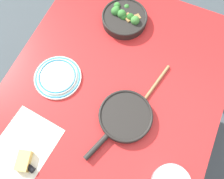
{
  "coord_description": "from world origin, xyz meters",
  "views": [
    {
      "loc": [
        0.39,
        0.17,
        1.85
      ],
      "look_at": [
        0.0,
        0.0,
        0.79
      ],
      "focal_mm": 40.0,
      "sensor_mm": 36.0,
      "label": 1
    }
  ],
  "objects_px": {
    "grater_knife": "(18,159)",
    "dinner_plate_stack": "(58,77)",
    "wooden_spoon": "(144,100)",
    "skillet_eggs": "(125,117)",
    "skillet_broccoli": "(124,17)",
    "cheese_block": "(24,161)"
  },
  "relations": [
    {
      "from": "wooden_spoon",
      "to": "grater_knife",
      "type": "bearing_deg",
      "value": -27.84
    },
    {
      "from": "grater_knife",
      "to": "dinner_plate_stack",
      "type": "height_order",
      "value": "dinner_plate_stack"
    },
    {
      "from": "skillet_eggs",
      "to": "skillet_broccoli",
      "type": "bearing_deg",
      "value": -137.52
    },
    {
      "from": "skillet_eggs",
      "to": "dinner_plate_stack",
      "type": "relative_size",
      "value": 1.6
    },
    {
      "from": "wooden_spoon",
      "to": "skillet_eggs",
      "type": "bearing_deg",
      "value": -10.87
    },
    {
      "from": "skillet_broccoli",
      "to": "grater_knife",
      "type": "height_order",
      "value": "skillet_broccoli"
    },
    {
      "from": "grater_knife",
      "to": "cheese_block",
      "type": "distance_m",
      "value": 0.03
    },
    {
      "from": "grater_knife",
      "to": "dinner_plate_stack",
      "type": "distance_m",
      "value": 0.4
    },
    {
      "from": "skillet_broccoli",
      "to": "wooden_spoon",
      "type": "height_order",
      "value": "skillet_broccoli"
    },
    {
      "from": "skillet_broccoli",
      "to": "cheese_block",
      "type": "height_order",
      "value": "skillet_broccoli"
    },
    {
      "from": "skillet_broccoli",
      "to": "dinner_plate_stack",
      "type": "distance_m",
      "value": 0.46
    },
    {
      "from": "skillet_broccoli",
      "to": "wooden_spoon",
      "type": "bearing_deg",
      "value": -174.81
    },
    {
      "from": "skillet_eggs",
      "to": "grater_knife",
      "type": "xyz_separation_m",
      "value": [
        0.34,
        -0.34,
        -0.01
      ]
    },
    {
      "from": "skillet_eggs",
      "to": "wooden_spoon",
      "type": "xyz_separation_m",
      "value": [
        -0.11,
        0.05,
        -0.01
      ]
    },
    {
      "from": "wooden_spoon",
      "to": "dinner_plate_stack",
      "type": "xyz_separation_m",
      "value": [
        0.06,
        -0.42,
        0.0
      ]
    },
    {
      "from": "skillet_eggs",
      "to": "grater_knife",
      "type": "bearing_deg",
      "value": -25.17
    },
    {
      "from": "skillet_broccoli",
      "to": "dinner_plate_stack",
      "type": "xyz_separation_m",
      "value": [
        0.43,
        -0.16,
        -0.02
      ]
    },
    {
      "from": "skillet_eggs",
      "to": "wooden_spoon",
      "type": "height_order",
      "value": "skillet_eggs"
    },
    {
      "from": "wooden_spoon",
      "to": "grater_knife",
      "type": "distance_m",
      "value": 0.6
    },
    {
      "from": "skillet_eggs",
      "to": "cheese_block",
      "type": "bearing_deg",
      "value": -22.83
    },
    {
      "from": "wooden_spoon",
      "to": "dinner_plate_stack",
      "type": "relative_size",
      "value": 1.51
    },
    {
      "from": "wooden_spoon",
      "to": "grater_knife",
      "type": "relative_size",
      "value": 1.38
    }
  ]
}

